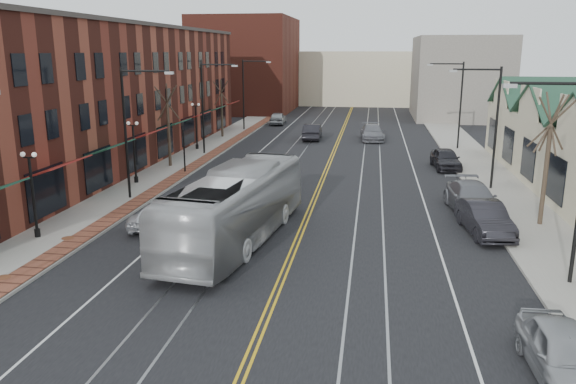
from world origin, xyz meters
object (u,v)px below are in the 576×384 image
(parked_car_b, at_px, (485,218))
(parked_car_c, at_px, (472,199))
(parked_suv, at_px, (162,214))
(transit_bus, at_px, (237,206))
(parked_car_d, at_px, (446,159))
(parked_car_a, at_px, (564,354))

(parked_car_b, relative_size, parked_car_c, 0.85)
(parked_car_b, bearing_deg, parked_suv, 176.50)
(transit_bus, bearing_deg, parked_car_b, -158.15)
(transit_bus, height_order, parked_car_c, transit_bus)
(parked_suv, height_order, parked_car_d, parked_car_d)
(parked_car_b, xyz_separation_m, parked_car_d, (0.00, 16.50, -0.02))
(transit_bus, bearing_deg, parked_suv, -14.82)
(parked_car_b, distance_m, parked_car_d, 16.50)
(parked_car_c, height_order, parked_car_d, parked_car_c)
(transit_bus, height_order, parked_car_b, transit_bus)
(transit_bus, distance_m, parked_suv, 5.10)
(parked_car_d, bearing_deg, parked_car_a, -94.93)
(transit_bus, height_order, parked_car_d, transit_bus)
(transit_bus, height_order, parked_car_a, transit_bus)
(transit_bus, relative_size, parked_car_a, 2.81)
(parked_car_a, bearing_deg, transit_bus, 137.90)
(parked_car_b, xyz_separation_m, parked_car_c, (0.00, 3.88, 0.03))
(parked_car_c, bearing_deg, parked_suv, -168.79)
(parked_suv, relative_size, parked_car_d, 1.02)
(parked_car_c, bearing_deg, parked_car_a, -96.22)
(parked_suv, height_order, parked_car_a, parked_car_a)
(transit_bus, distance_m, parked_car_d, 23.09)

